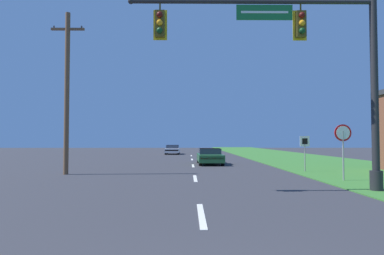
{
  "coord_description": "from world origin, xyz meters",
  "views": [
    {
      "loc": [
        -0.31,
        -2.41,
        1.83
      ],
      "look_at": [
        0.0,
        29.95,
        3.03
      ],
      "focal_mm": 32.0,
      "sensor_mm": 36.0,
      "label": 1
    }
  ],
  "objects": [
    {
      "name": "grass_verge_right",
      "position": [
        10.5,
        30.0,
        0.02
      ],
      "size": [
        10.0,
        110.0,
        0.04
      ],
      "color": "#38752D",
      "rests_on": "ground"
    },
    {
      "name": "road_center_line",
      "position": [
        0.0,
        22.0,
        0.01
      ],
      "size": [
        0.16,
        34.8,
        0.01
      ],
      "color": "silver",
      "rests_on": "ground"
    },
    {
      "name": "signal_mast",
      "position": [
        4.21,
        9.8,
        4.68
      ],
      "size": [
        9.13,
        0.47,
        7.7
      ],
      "color": "#232326",
      "rests_on": "grass_verge_right"
    },
    {
      "name": "car_ahead",
      "position": [
        1.3,
        23.7,
        0.6
      ],
      "size": [
        1.88,
        4.57,
        1.19
      ],
      "color": "black",
      "rests_on": "ground"
    },
    {
      "name": "far_car",
      "position": [
        -2.43,
        42.46,
        0.6
      ],
      "size": [
        1.82,
        4.51,
        1.19
      ],
      "color": "black",
      "rests_on": "ground"
    },
    {
      "name": "stop_sign",
      "position": [
        6.62,
        12.88,
        1.86
      ],
      "size": [
        0.76,
        0.07,
        2.5
      ],
      "color": "gray",
      "rests_on": "grass_verge_right"
    },
    {
      "name": "route_sign_post",
      "position": [
        6.41,
        17.32,
        1.53
      ],
      "size": [
        0.55,
        0.06,
        2.03
      ],
      "color": "gray",
      "rests_on": "grass_verge_right"
    },
    {
      "name": "utility_pole_near",
      "position": [
        -6.89,
        16.01,
        4.54
      ],
      "size": [
        1.8,
        0.26,
        8.77
      ],
      "color": "brown",
      "rests_on": "ground"
    }
  ]
}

